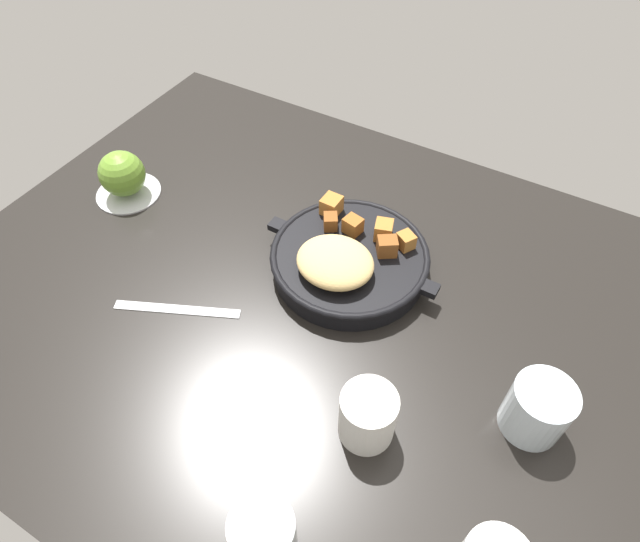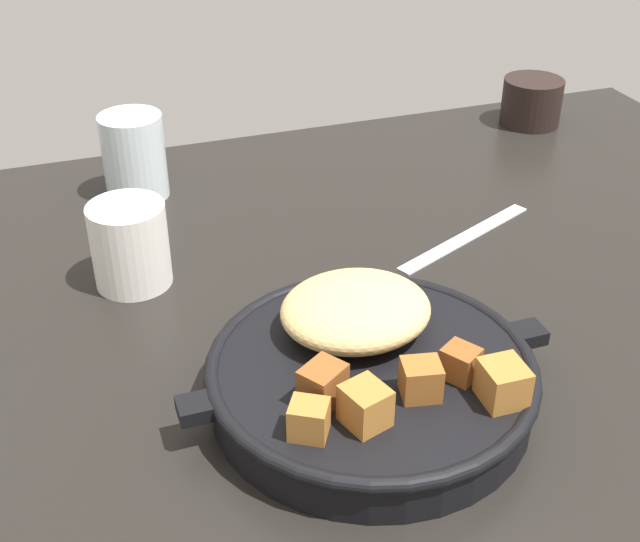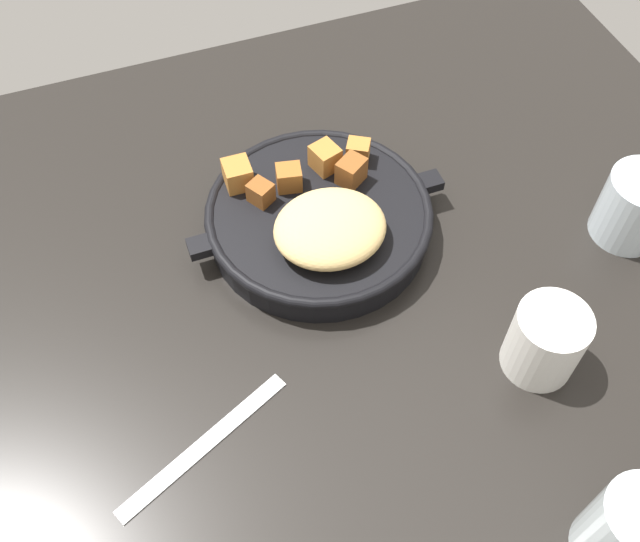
{
  "view_description": "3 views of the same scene",
  "coord_description": "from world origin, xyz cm",
  "px_view_note": "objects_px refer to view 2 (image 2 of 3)",
  "views": [
    {
      "loc": [
        -28.73,
        43.43,
        66.65
      ],
      "look_at": [
        -3.85,
        0.0,
        7.98
      ],
      "focal_mm": 30.12,
      "sensor_mm": 36.0,
      "label": 1
    },
    {
      "loc": [
        -24.53,
        -54.65,
        43.62
      ],
      "look_at": [
        -5.87,
        -1.05,
        7.87
      ],
      "focal_mm": 46.97,
      "sensor_mm": 36.0,
      "label": 2
    },
    {
      "loc": [
        13.42,
        39.87,
        64.88
      ],
      "look_at": [
        -1.67,
        -1.01,
        3.53
      ],
      "focal_mm": 40.39,
      "sensor_mm": 36.0,
      "label": 3
    }
  ],
  "objects_px": {
    "water_glass_tall": "(134,156)",
    "coffee_mug_dark": "(532,102)",
    "butter_knife": "(466,237)",
    "cast_iron_skillet": "(370,369)",
    "ceramic_mug_white": "(130,245)"
  },
  "relations": [
    {
      "from": "cast_iron_skillet",
      "to": "butter_knife",
      "type": "distance_m",
      "value": 0.28
    },
    {
      "from": "cast_iron_skillet",
      "to": "ceramic_mug_white",
      "type": "xyz_separation_m",
      "value": [
        -0.15,
        0.23,
        0.01
      ]
    },
    {
      "from": "cast_iron_skillet",
      "to": "water_glass_tall",
      "type": "relative_size",
      "value": 3.11
    },
    {
      "from": "cast_iron_skillet",
      "to": "water_glass_tall",
      "type": "bearing_deg",
      "value": 105.75
    },
    {
      "from": "butter_knife",
      "to": "coffee_mug_dark",
      "type": "relative_size",
      "value": 2.47
    },
    {
      "from": "water_glass_tall",
      "to": "cast_iron_skillet",
      "type": "bearing_deg",
      "value": -74.25
    },
    {
      "from": "coffee_mug_dark",
      "to": "ceramic_mug_white",
      "type": "relative_size",
      "value": 0.97
    },
    {
      "from": "cast_iron_skillet",
      "to": "coffee_mug_dark",
      "type": "bearing_deg",
      "value": 47.31
    },
    {
      "from": "water_glass_tall",
      "to": "coffee_mug_dark",
      "type": "height_order",
      "value": "water_glass_tall"
    },
    {
      "from": "butter_knife",
      "to": "coffee_mug_dark",
      "type": "xyz_separation_m",
      "value": [
        0.23,
        0.25,
        0.03
      ]
    },
    {
      "from": "water_glass_tall",
      "to": "butter_knife",
      "type": "bearing_deg",
      "value": -34.68
    },
    {
      "from": "coffee_mug_dark",
      "to": "water_glass_tall",
      "type": "bearing_deg",
      "value": -175.61
    },
    {
      "from": "coffee_mug_dark",
      "to": "ceramic_mug_white",
      "type": "distance_m",
      "value": 0.61
    },
    {
      "from": "water_glass_tall",
      "to": "coffee_mug_dark",
      "type": "xyz_separation_m",
      "value": [
        0.54,
        0.04,
        -0.02
      ]
    },
    {
      "from": "cast_iron_skillet",
      "to": "water_glass_tall",
      "type": "distance_m",
      "value": 0.43
    }
  ]
}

